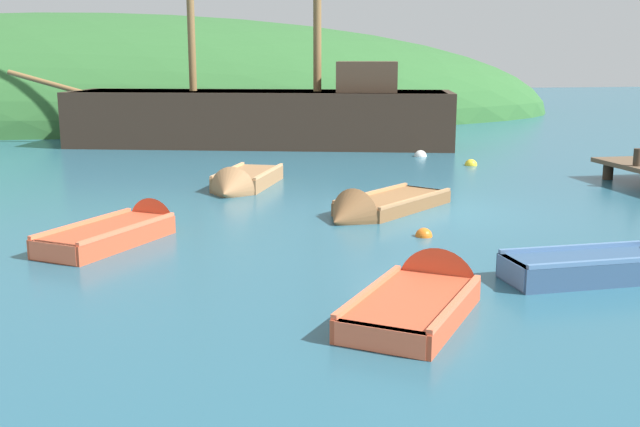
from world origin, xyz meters
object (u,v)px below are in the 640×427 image
(rowboat_portside, at_px, (612,270))
(buoy_orange, at_px, (424,236))
(rowboat_outer_left, at_px, (126,233))
(rowboat_far, at_px, (424,300))
(buoy_white, at_px, (420,156))
(sailing_ship, at_px, (265,124))
(buoy_yellow, at_px, (471,165))
(rowboat_near_dock, at_px, (376,210))
(rowboat_center, at_px, (242,184))

(rowboat_portside, xyz_separation_m, buoy_orange, (-1.96, 3.16, -0.13))
(rowboat_outer_left, distance_m, rowboat_far, 6.41)
(rowboat_far, bearing_deg, buoy_white, 17.46)
(sailing_ship, xyz_separation_m, buoy_orange, (1.17, -15.22, -0.82))
(buoy_yellow, bearing_deg, rowboat_outer_left, -142.28)
(sailing_ship, relative_size, rowboat_near_dock, 4.68)
(sailing_ship, distance_m, rowboat_near_dock, 13.11)
(rowboat_far, height_order, buoy_white, rowboat_far)
(sailing_ship, distance_m, rowboat_center, 9.56)
(buoy_white, bearing_deg, rowboat_outer_left, -132.28)
(rowboat_near_dock, xyz_separation_m, buoy_orange, (0.36, -2.15, -0.08))
(buoy_orange, bearing_deg, rowboat_portside, -58.21)
(sailing_ship, bearing_deg, rowboat_far, 105.27)
(buoy_yellow, xyz_separation_m, buoy_orange, (-4.53, -8.71, 0.00))
(rowboat_outer_left, relative_size, rowboat_portside, 1.05)
(buoy_yellow, xyz_separation_m, buoy_white, (-0.88, 2.32, 0.00))
(rowboat_outer_left, bearing_deg, buoy_white, -6.62)
(buoy_orange, xyz_separation_m, buoy_white, (3.65, 11.03, 0.00))
(rowboat_near_dock, relative_size, buoy_orange, 10.94)
(rowboat_far, height_order, buoy_orange, rowboat_far)
(rowboat_outer_left, bearing_deg, rowboat_center, 7.56)
(rowboat_outer_left, xyz_separation_m, rowboat_portside, (7.52, -4.07, 0.02))
(rowboat_near_dock, height_order, buoy_white, rowboat_near_dock)
(rowboat_outer_left, height_order, rowboat_far, rowboat_far)
(rowboat_portside, xyz_separation_m, rowboat_near_dock, (-2.32, 5.32, -0.05))
(rowboat_near_dock, bearing_deg, rowboat_far, 40.32)
(sailing_ship, bearing_deg, buoy_yellow, 146.97)
(sailing_ship, height_order, rowboat_far, sailing_ship)
(rowboat_near_dock, relative_size, rowboat_far, 1.14)
(buoy_white, bearing_deg, rowboat_near_dock, -114.31)
(rowboat_portside, relative_size, rowboat_far, 1.01)
(rowboat_far, bearing_deg, rowboat_near_dock, 26.78)
(sailing_ship, height_order, buoy_yellow, sailing_ship)
(sailing_ship, height_order, buoy_orange, sailing_ship)
(rowboat_center, bearing_deg, rowboat_far, 32.35)
(rowboat_center, height_order, rowboat_far, rowboat_center)
(rowboat_outer_left, relative_size, rowboat_far, 1.06)
(rowboat_near_dock, height_order, buoy_yellow, rowboat_near_dock)
(rowboat_outer_left, distance_m, rowboat_near_dock, 5.34)
(buoy_orange, bearing_deg, rowboat_near_dock, 99.52)
(sailing_ship, xyz_separation_m, rowboat_portside, (3.13, -18.38, -0.68))
(rowboat_far, height_order, buoy_yellow, rowboat_far)
(rowboat_near_dock, xyz_separation_m, buoy_white, (4.01, 8.88, -0.08))
(rowboat_center, xyz_separation_m, rowboat_far, (1.59, -9.75, -0.03))
(rowboat_near_dock, distance_m, buoy_white, 9.74)
(rowboat_portside, bearing_deg, rowboat_far, -168.98)
(rowboat_center, distance_m, buoy_white, 8.38)
(rowboat_center, height_order, buoy_yellow, rowboat_center)
(buoy_orange, relative_size, buoy_white, 0.77)
(rowboat_portside, height_order, rowboat_near_dock, rowboat_near_dock)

